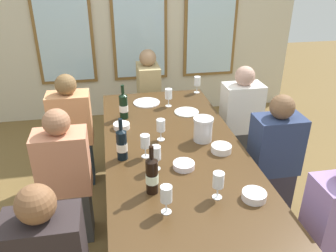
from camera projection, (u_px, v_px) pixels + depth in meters
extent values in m
plane|color=brown|center=(174.00, 224.00, 2.90)|extent=(12.00, 12.00, 0.00)
cube|color=beige|center=(138.00, 6.00, 4.34)|extent=(4.23, 0.06, 2.90)
cube|color=brown|center=(61.00, 9.00, 4.15)|extent=(0.72, 0.03, 1.88)
cube|color=silver|center=(60.00, 9.00, 4.13)|extent=(0.64, 0.01, 1.80)
cube|color=brown|center=(139.00, 7.00, 4.30)|extent=(0.72, 0.03, 1.88)
cube|color=silver|center=(139.00, 7.00, 4.29)|extent=(0.64, 0.01, 1.80)
cube|color=brown|center=(212.00, 5.00, 4.45)|extent=(0.72, 0.03, 1.88)
cube|color=silver|center=(212.00, 5.00, 4.44)|extent=(0.64, 0.01, 1.80)
cube|color=#422C16|center=(175.00, 151.00, 2.57)|extent=(1.03, 2.38, 0.04)
cube|color=#422C16|center=(115.00, 133.00, 3.63)|extent=(0.07, 0.07, 0.70)
cube|color=#422C16|center=(192.00, 126.00, 3.77)|extent=(0.07, 0.07, 0.70)
cylinder|color=white|center=(187.00, 112.00, 3.15)|extent=(0.22, 0.22, 0.01)
cylinder|color=white|center=(147.00, 103.00, 3.35)|extent=(0.26, 0.26, 0.01)
cylinder|color=silver|center=(203.00, 130.00, 2.64)|extent=(0.14, 0.14, 0.17)
cylinder|color=silver|center=(204.00, 119.00, 2.60)|extent=(0.16, 0.16, 0.02)
cylinder|color=black|center=(122.00, 145.00, 2.39)|extent=(0.07, 0.08, 0.21)
cone|color=black|center=(121.00, 130.00, 2.34)|extent=(0.07, 0.08, 0.02)
cylinder|color=black|center=(120.00, 124.00, 2.32)|extent=(0.03, 0.03, 0.08)
cylinder|color=white|center=(122.00, 147.00, 2.40)|extent=(0.08, 0.08, 0.06)
cylinder|color=black|center=(152.00, 177.00, 2.05)|extent=(0.08, 0.07, 0.22)
cone|color=black|center=(152.00, 159.00, 1.99)|extent=(0.08, 0.07, 0.02)
cylinder|color=black|center=(151.00, 152.00, 1.97)|extent=(0.03, 0.03, 0.08)
cylinder|color=#E1F0D0|center=(152.00, 178.00, 2.05)|extent=(0.08, 0.08, 0.06)
cylinder|color=black|center=(124.00, 107.00, 3.00)|extent=(0.07, 0.07, 0.21)
cone|color=black|center=(123.00, 95.00, 2.95)|extent=(0.07, 0.07, 0.02)
cylinder|color=black|center=(122.00, 89.00, 2.92)|extent=(0.03, 0.03, 0.08)
cylinder|color=white|center=(124.00, 108.00, 3.00)|extent=(0.08, 0.08, 0.06)
cylinder|color=white|center=(121.00, 126.00, 2.86)|extent=(0.14, 0.14, 0.04)
cylinder|color=white|center=(184.00, 165.00, 2.32)|extent=(0.15, 0.15, 0.04)
cylinder|color=white|center=(254.00, 196.00, 2.03)|extent=(0.15, 0.15, 0.05)
cylinder|color=white|center=(221.00, 149.00, 2.51)|extent=(0.15, 0.15, 0.05)
cylinder|color=white|center=(217.00, 197.00, 2.05)|extent=(0.06, 0.06, 0.00)
cylinder|color=white|center=(217.00, 192.00, 2.03)|extent=(0.01, 0.01, 0.07)
cylinder|color=white|center=(218.00, 180.00, 1.99)|extent=(0.07, 0.07, 0.09)
cylinder|color=#590C19|center=(218.00, 185.00, 2.01)|extent=(0.06, 0.06, 0.02)
cylinder|color=white|center=(197.00, 92.00, 3.60)|extent=(0.06, 0.06, 0.00)
cylinder|color=white|center=(197.00, 89.00, 3.59)|extent=(0.01, 0.01, 0.07)
cylinder|color=white|center=(197.00, 81.00, 3.55)|extent=(0.07, 0.07, 0.09)
cylinder|color=maroon|center=(197.00, 84.00, 3.56)|extent=(0.06, 0.06, 0.02)
cylinder|color=white|center=(169.00, 106.00, 3.28)|extent=(0.06, 0.06, 0.00)
cylinder|color=white|center=(169.00, 102.00, 3.26)|extent=(0.01, 0.01, 0.07)
cylinder|color=white|center=(169.00, 94.00, 3.23)|extent=(0.07, 0.07, 0.09)
cylinder|color=#590C19|center=(169.00, 96.00, 3.24)|extent=(0.06, 0.06, 0.04)
cylinder|color=white|center=(166.00, 212.00, 1.93)|extent=(0.06, 0.06, 0.00)
cylinder|color=white|center=(166.00, 206.00, 1.91)|extent=(0.01, 0.01, 0.07)
cylinder|color=white|center=(166.00, 194.00, 1.88)|extent=(0.07, 0.07, 0.09)
cylinder|color=white|center=(156.00, 169.00, 2.32)|extent=(0.06, 0.06, 0.00)
cylinder|color=white|center=(156.00, 164.00, 2.30)|extent=(0.01, 0.01, 0.07)
cylinder|color=white|center=(156.00, 153.00, 2.27)|extent=(0.07, 0.07, 0.09)
cylinder|color=white|center=(161.00, 139.00, 2.69)|extent=(0.06, 0.06, 0.00)
cylinder|color=white|center=(161.00, 135.00, 2.67)|extent=(0.01, 0.01, 0.07)
cylinder|color=white|center=(161.00, 125.00, 2.63)|extent=(0.07, 0.07, 0.09)
cylinder|color=maroon|center=(161.00, 129.00, 2.64)|extent=(0.06, 0.06, 0.03)
cylinder|color=white|center=(146.00, 156.00, 2.46)|extent=(0.06, 0.06, 0.00)
cylinder|color=white|center=(145.00, 152.00, 2.44)|extent=(0.01, 0.01, 0.07)
cylinder|color=white|center=(145.00, 141.00, 2.41)|extent=(0.07, 0.07, 0.09)
cube|color=#212C35|center=(76.00, 161.00, 3.37)|extent=(0.32, 0.24, 0.45)
cube|color=tan|center=(70.00, 118.00, 3.16)|extent=(0.38, 0.24, 0.48)
sphere|color=brown|center=(66.00, 85.00, 3.01)|extent=(0.19, 0.19, 0.19)
cube|color=#363636|center=(237.00, 149.00, 3.58)|extent=(0.32, 0.24, 0.45)
cube|color=white|center=(242.00, 108.00, 3.37)|extent=(0.38, 0.24, 0.48)
sphere|color=tan|center=(245.00, 76.00, 3.23)|extent=(0.19, 0.19, 0.19)
cube|color=#393736|center=(71.00, 212.00, 2.69)|extent=(0.32, 0.24, 0.45)
cube|color=tan|center=(63.00, 162.00, 2.49)|extent=(0.38, 0.24, 0.48)
sphere|color=#9B694B|center=(56.00, 122.00, 2.34)|extent=(0.19, 0.19, 0.19)
cube|color=#302C3A|center=(268.00, 192.00, 2.93)|extent=(0.32, 0.24, 0.45)
cube|color=navy|center=(276.00, 144.00, 2.72)|extent=(0.38, 0.24, 0.48)
sphere|color=brown|center=(282.00, 107.00, 2.58)|extent=(0.19, 0.19, 0.19)
sphere|color=brown|center=(36.00, 204.00, 1.57)|extent=(0.19, 0.19, 0.19)
cube|color=#2C2532|center=(149.00, 122.00, 4.15)|extent=(0.24, 0.32, 0.45)
cube|color=tan|center=(148.00, 86.00, 3.94)|extent=(0.24, 0.38, 0.48)
sphere|color=#977454|center=(148.00, 58.00, 3.79)|extent=(0.19, 0.19, 0.19)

